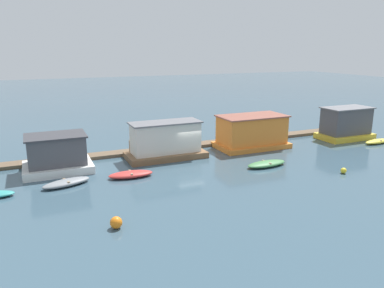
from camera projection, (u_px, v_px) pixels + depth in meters
The scene contains 14 objects.
ground_plane at pixel (188, 156), 34.72m from camera, with size 200.00×200.00×0.00m, color #385160.
dock_walkway at pixel (176, 147), 37.28m from camera, with size 51.00×1.57×0.30m, color brown.
houseboat_white at pixel (57, 155), 30.17m from camera, with size 5.32×3.98×3.03m.
houseboat_brown at pixel (166, 141), 33.90m from camera, with size 7.17×3.41×3.33m.
houseboat_orange at pixel (252, 132), 37.46m from camera, with size 7.12×4.06×3.26m.
houseboat_yellow at pixel (346, 124), 41.07m from camera, with size 5.82×3.39×3.49m.
dinghy_grey at pixel (66, 183), 27.22m from camera, with size 3.70×2.17×0.46m.
dinghy_red at pixel (131, 174), 29.00m from camera, with size 3.52×1.63×0.47m.
dinghy_green at pixel (267, 164), 31.66m from camera, with size 3.80×1.57×0.46m.
dinghy_yellow at pixel (378, 141), 39.26m from camera, with size 3.53×1.26×0.45m.
mooring_post_centre at pixel (131, 149), 34.31m from camera, with size 0.26×0.26×1.58m, color #846B4C.
mooring_post_far_left at pixel (222, 140), 38.00m from camera, with size 0.27×0.27×1.43m, color #846B4C.
buoy_orange at pixel (116, 223), 20.76m from camera, with size 0.69×0.69×0.69m, color orange.
buoy_yellow at pixel (344, 171), 29.88m from camera, with size 0.47×0.47×0.47m, color yellow.
Camera 1 is at (-12.93, -30.73, 9.75)m, focal length 35.00 mm.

